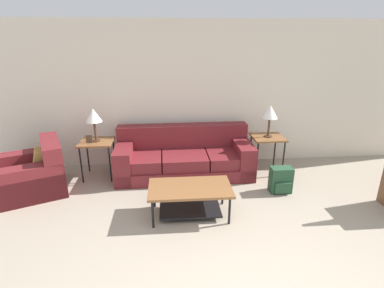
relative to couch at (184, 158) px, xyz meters
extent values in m
cube|color=silver|center=(0.40, 0.55, 1.01)|extent=(9.18, 0.06, 2.60)
cube|color=maroon|center=(0.00, -0.05, -0.18)|extent=(2.34, 0.97, 0.22)
cube|color=maroon|center=(-0.77, -0.09, 0.03)|extent=(0.77, 0.85, 0.20)
cube|color=maroon|center=(0.00, -0.07, 0.03)|extent=(0.77, 0.85, 0.20)
cube|color=maroon|center=(0.78, -0.06, 0.03)|extent=(0.77, 0.85, 0.20)
cube|color=maroon|center=(0.00, 0.28, 0.33)|extent=(2.33, 0.30, 0.40)
cube|color=maroon|center=(-1.02, -0.07, 0.00)|extent=(0.30, 0.93, 0.58)
cube|color=maroon|center=(1.02, -0.03, 0.00)|extent=(0.30, 0.93, 0.58)
cube|color=maroon|center=(-2.39, -0.48, -0.09)|extent=(1.21, 1.23, 0.40)
cube|color=maroon|center=(-2.10, -0.35, 0.31)|extent=(0.61, 0.97, 0.40)
cube|color=maroon|center=(-2.53, -0.16, -0.01)|extent=(0.94, 0.60, 0.56)
cube|color=maroon|center=(-2.26, -0.79, -0.01)|extent=(0.94, 0.60, 0.56)
cube|color=tan|center=(-2.29, -0.43, 0.21)|extent=(0.31, 0.39, 0.36)
cube|color=brown|center=(0.00, -1.34, 0.12)|extent=(1.10, 0.62, 0.04)
cylinder|color=black|center=(-0.49, -1.59, -0.10)|extent=(0.03, 0.03, 0.39)
cylinder|color=black|center=(0.49, -1.59, -0.10)|extent=(0.03, 0.03, 0.39)
cylinder|color=black|center=(-0.49, -1.09, -0.10)|extent=(0.03, 0.03, 0.39)
cylinder|color=black|center=(0.49, -1.09, -0.10)|extent=(0.03, 0.03, 0.39)
cube|color=black|center=(0.00, -1.34, -0.21)|extent=(0.82, 0.43, 0.02)
cube|color=brown|center=(-1.47, -0.01, 0.34)|extent=(0.54, 0.52, 0.03)
cylinder|color=black|center=(-1.71, -0.23, 0.02)|extent=(0.03, 0.03, 0.62)
cylinder|color=black|center=(-1.24, -0.23, 0.02)|extent=(0.03, 0.03, 0.62)
cylinder|color=black|center=(-1.71, 0.21, 0.02)|extent=(0.03, 0.03, 0.62)
cylinder|color=black|center=(-1.24, 0.21, 0.02)|extent=(0.03, 0.03, 0.62)
cube|color=brown|center=(1.48, -0.01, 0.34)|extent=(0.54, 0.52, 0.03)
cylinder|color=black|center=(1.24, -0.23, 0.02)|extent=(0.03, 0.03, 0.62)
cylinder|color=black|center=(1.71, -0.23, 0.02)|extent=(0.03, 0.03, 0.62)
cylinder|color=black|center=(1.24, 0.21, 0.02)|extent=(0.03, 0.03, 0.62)
cylinder|color=black|center=(1.71, 0.21, 0.02)|extent=(0.03, 0.03, 0.62)
cylinder|color=#472D1E|center=(-1.47, -0.01, 0.37)|extent=(0.14, 0.14, 0.02)
cylinder|color=#472D1E|center=(-1.47, -0.01, 0.53)|extent=(0.04, 0.04, 0.32)
cone|color=white|center=(-1.47, -0.01, 0.80)|extent=(0.26, 0.26, 0.22)
cylinder|color=#472D1E|center=(1.48, -0.01, 0.37)|extent=(0.14, 0.14, 0.02)
cylinder|color=#472D1E|center=(1.48, -0.01, 0.53)|extent=(0.04, 0.04, 0.32)
cone|color=white|center=(1.48, -0.01, 0.80)|extent=(0.26, 0.26, 0.22)
cube|color=#23472D|center=(1.46, -0.80, -0.09)|extent=(0.33, 0.19, 0.41)
cube|color=#23472D|center=(1.46, -0.91, -0.17)|extent=(0.25, 0.05, 0.16)
cylinder|color=#23472D|center=(1.37, -0.68, -0.07)|extent=(0.02, 0.02, 0.31)
cylinder|color=#23472D|center=(1.55, -0.68, -0.07)|extent=(0.02, 0.02, 0.31)
cube|color=#4C3828|center=(-1.57, -0.09, 0.42)|extent=(0.10, 0.04, 0.13)
camera|label=1|loc=(-0.26, -4.87, 2.01)|focal=28.00mm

